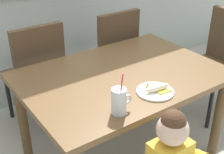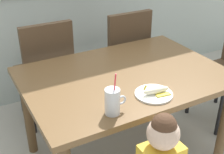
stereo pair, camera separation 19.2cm
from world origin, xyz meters
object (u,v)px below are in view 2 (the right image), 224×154
at_px(dining_chair_right, 123,53).
at_px(milk_cup, 113,103).
at_px(dining_table, 124,86).
at_px(snack_plate, 154,94).
at_px(peeled_banana, 156,90).
at_px(dining_chair_left, 46,67).

relative_size(dining_chair_right, milk_cup, 3.81).
height_order(dining_table, snack_plate, snack_plate).
bearing_deg(milk_cup, dining_table, 51.11).
distance_m(snack_plate, peeled_banana, 0.03).
bearing_deg(dining_chair_right, milk_cup, 56.83).
height_order(milk_cup, snack_plate, milk_cup).
distance_m(dining_table, dining_chair_left, 0.81).
bearing_deg(dining_table, dining_chair_left, 114.59).
height_order(dining_chair_right, peeled_banana, dining_chair_right).
height_order(dining_table, peeled_banana, peeled_banana).
distance_m(dining_chair_left, dining_chair_right, 0.73).
height_order(dining_chair_left, milk_cup, milk_cup).
distance_m(milk_cup, snack_plate, 0.32).
relative_size(dining_table, dining_chair_left, 1.43).
distance_m(dining_chair_left, peeled_banana, 1.14).
bearing_deg(snack_plate, dining_chair_right, 69.41).
xyz_separation_m(milk_cup, peeled_banana, (0.32, 0.04, -0.04)).
distance_m(dining_chair_left, milk_cup, 1.13).
bearing_deg(dining_table, snack_plate, -87.88).
height_order(dining_chair_left, dining_chair_right, same).
distance_m(dining_chair_right, milk_cup, 1.28).
xyz_separation_m(dining_table, dining_chair_right, (0.39, 0.68, -0.10)).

